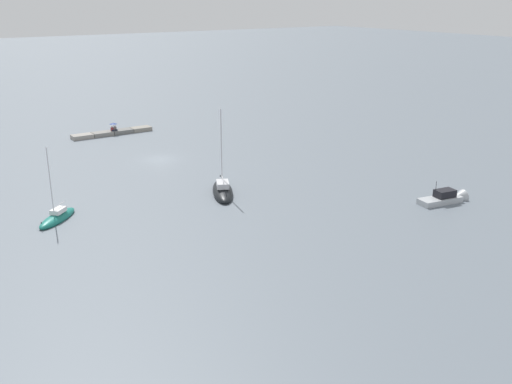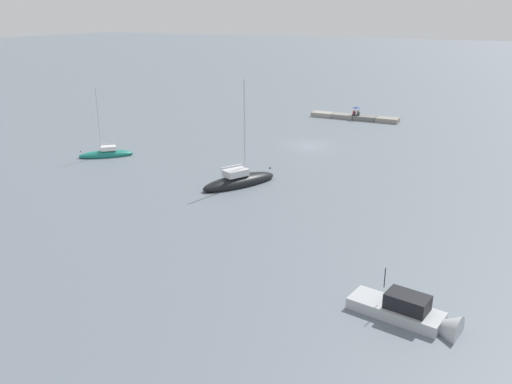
% 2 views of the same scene
% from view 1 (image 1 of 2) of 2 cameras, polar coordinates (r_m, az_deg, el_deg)
% --- Properties ---
extents(ground_plane, '(500.00, 500.00, 0.00)m').
position_cam_1_polar(ground_plane, '(77.02, -9.43, 3.17)').
color(ground_plane, slate).
extents(seawall_pier, '(12.50, 1.94, 0.62)m').
position_cam_1_polar(seawall_pier, '(92.48, -13.95, 5.69)').
color(seawall_pier, gray).
rests_on(seawall_pier, ground_plane).
extents(person_seated_grey_left, '(0.43, 0.63, 0.73)m').
position_cam_1_polar(person_seated_grey_left, '(92.55, -13.66, 6.08)').
color(person_seated_grey_left, '#1E2333').
rests_on(person_seated_grey_left, seawall_pier).
extents(person_seated_maroon_right, '(0.43, 0.63, 0.73)m').
position_cam_1_polar(person_seated_maroon_right, '(92.19, -13.95, 6.01)').
color(person_seated_maroon_right, '#1E2333').
rests_on(person_seated_maroon_right, seawall_pier).
extents(umbrella_open_navy, '(1.16, 1.16, 1.26)m').
position_cam_1_polar(umbrella_open_navy, '(92.24, -13.86, 6.56)').
color(umbrella_open_navy, black).
rests_on(umbrella_open_navy, seawall_pier).
extents(sailboat_teal_mid, '(5.17, 4.91, 7.58)m').
position_cam_1_polar(sailboat_teal_mid, '(58.59, -18.95, -2.39)').
color(sailboat_teal_mid, '#197266').
rests_on(sailboat_teal_mid, ground_plane).
extents(sailboat_black_far, '(5.23, 7.60, 9.55)m').
position_cam_1_polar(sailboat_black_far, '(62.80, -3.30, 0.14)').
color(sailboat_black_far, black).
rests_on(sailboat_black_far, ground_plane).
extents(motorboat_grey_mid, '(5.71, 2.57, 3.09)m').
position_cam_1_polar(motorboat_grey_mid, '(63.47, 18.26, -0.64)').
color(motorboat_grey_mid, '#ADB2B7').
rests_on(motorboat_grey_mid, ground_plane).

